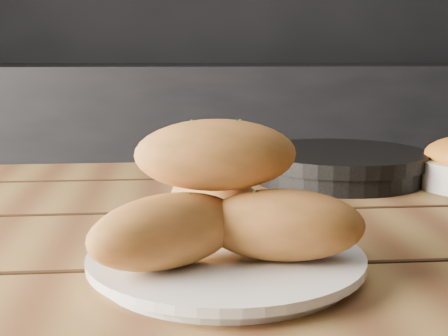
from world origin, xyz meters
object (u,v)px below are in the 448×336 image
(plate, at_px, (226,262))
(skillet, at_px, (339,165))
(bread_rolls, at_px, (221,204))
(table, at_px, (334,312))

(plate, height_order, skillet, skillet)
(bread_rolls, bearing_deg, table, 40.20)
(table, xyz_separation_m, plate, (-0.13, -0.11, 0.10))
(bread_rolls, xyz_separation_m, skillet, (0.21, 0.39, -0.04))
(plate, relative_size, bread_rolls, 0.98)
(skillet, bearing_deg, bread_rolls, -118.74)
(table, bearing_deg, skillet, 74.18)
(plate, relative_size, skillet, 0.63)
(plate, bearing_deg, skillet, 61.64)
(plate, xyz_separation_m, skillet, (0.21, 0.39, 0.01))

